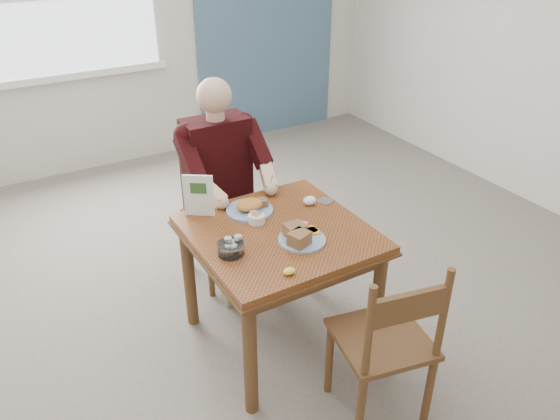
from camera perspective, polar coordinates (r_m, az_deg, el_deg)
floor at (r=3.36m, az=-0.07°, el=-13.10°), size 6.00×6.00×0.00m
wall_back at (r=5.36m, az=-17.47°, el=18.86°), size 5.50×0.00×5.50m
accent_panel at (r=5.92m, az=-1.35°, el=20.99°), size 1.60×0.02×2.80m
lemon_wedge at (r=2.57m, az=0.97°, el=-6.41°), size 0.07×0.06×0.03m
napkin at (r=3.14m, az=3.13°, el=0.99°), size 0.10×0.09×0.05m
metal_dish at (r=3.18m, az=4.77°, el=0.93°), size 0.10×0.10×0.01m
table at (r=2.96m, az=-0.08°, el=-3.96°), size 0.92×0.92×0.75m
chair_far at (r=3.66m, az=-6.40°, el=-0.09°), size 0.42×0.42×0.95m
chair_near at (r=2.66m, az=11.07°, el=-13.51°), size 0.50×0.50×0.95m
diner at (r=3.43m, az=-6.07°, el=4.10°), size 0.53×0.56×1.39m
near_plate at (r=2.80m, az=2.07°, el=-2.74°), size 0.29×0.29×0.08m
far_plate at (r=3.07m, az=-3.11°, el=0.33°), size 0.32×0.32×0.07m
caddy at (r=2.96m, az=-2.47°, el=-0.90°), size 0.11×0.11×0.07m
shakers at (r=2.71m, az=-4.90°, el=-3.59°), size 0.10×0.05×0.09m
creamer at (r=2.71m, az=-5.16°, el=-4.01°), size 0.17×0.17×0.06m
menu at (r=3.01m, az=-8.50°, el=1.53°), size 0.14×0.11×0.25m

